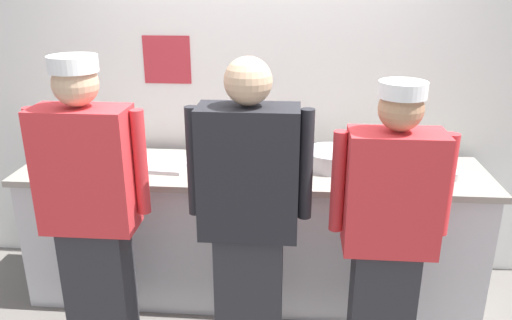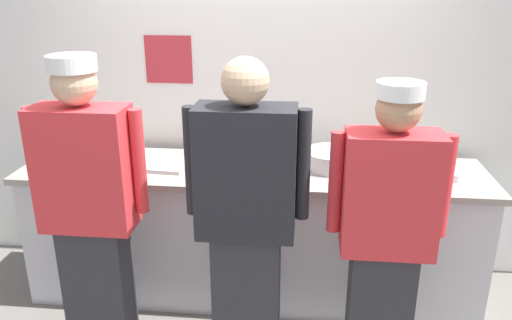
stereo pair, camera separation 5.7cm
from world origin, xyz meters
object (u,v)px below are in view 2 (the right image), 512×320
chefs_knife (277,165)px  plate_stack_front (404,166)px  chef_center (246,218)px  sheet_tray (149,163)px  ramekin_red_sauce (454,177)px  ramekin_green_sauce (83,150)px  chef_near_left (90,208)px  mixing_bowl_steel (332,159)px  deli_cup (99,154)px  chef_far_right (386,233)px  plate_stack_rear (223,155)px  squeeze_bottle_primary (446,159)px  squeeze_bottle_spare (94,144)px  squeeze_bottle_secondary (368,151)px

chefs_knife → plate_stack_front: bearing=-0.4°
chef_center → sheet_tray: bearing=135.0°
chef_center → ramekin_red_sauce: (1.19, 0.65, 0.02)m
chef_center → ramekin_green_sauce: chef_center is taller
chef_near_left → ramekin_red_sauce: chef_near_left is taller
chef_near_left → sheet_tray: (0.10, 0.71, -0.00)m
mixing_bowl_steel → ramekin_red_sauce: 0.74m
chef_center → deli_cup: 1.32m
chef_far_right → chefs_knife: (-0.60, 0.79, 0.05)m
ramekin_green_sauce → deli_cup: size_ratio=0.83×
chef_far_right → plate_stack_rear: bearing=138.8°
plate_stack_front → ramekin_green_sauce: 2.18m
chef_far_right → squeeze_bottle_primary: chef_far_right is taller
ramekin_green_sauce → chef_center: bearing=-35.8°
plate_stack_front → ramekin_red_sauce: bearing=-27.7°
chef_center → squeeze_bottle_spare: 1.44m
plate_stack_rear → chefs_knife: (0.37, -0.06, -0.04)m
chef_far_right → squeeze_bottle_secondary: size_ratio=8.19×
chef_center → chef_far_right: chef_center is taller
chef_far_right → chefs_knife: bearing=127.2°
squeeze_bottle_spare → chefs_knife: size_ratio=0.68×
chef_near_left → deli_cup: size_ratio=16.83×
squeeze_bottle_primary → squeeze_bottle_spare: bearing=177.8°
ramekin_red_sauce → chef_far_right: bearing=-127.2°
plate_stack_front → deli_cup: deli_cup is taller
squeeze_bottle_primary → chef_center: bearing=-146.6°
squeeze_bottle_primary → ramekin_red_sauce: (0.03, -0.12, -0.07)m
plate_stack_front → squeeze_bottle_primary: 0.26m
plate_stack_front → ramekin_green_sauce: size_ratio=2.87×
chef_far_right → squeeze_bottle_secondary: chef_far_right is taller
deli_cup → squeeze_bottle_primary: bearing=0.2°
plate_stack_rear → chef_far_right: bearing=-41.2°
plate_stack_front → chefs_knife: (-0.81, 0.01, -0.02)m
chef_far_right → chefs_knife: 0.99m
squeeze_bottle_secondary → deli_cup: size_ratio=1.94×
chef_far_right → sheet_tray: chef_far_right is taller
plate_stack_front → chef_center: bearing=-139.3°
chef_near_left → chef_far_right: 1.55m
chef_center → chefs_knife: 0.80m
mixing_bowl_steel → squeeze_bottle_spare: (-1.62, 0.06, 0.03)m
mixing_bowl_steel → squeeze_bottle_secondary: (0.23, 0.08, 0.04)m
plate_stack_rear → ramekin_green_sauce: (-1.00, 0.06, -0.02)m
squeeze_bottle_primary → deli_cup: size_ratio=1.94×
squeeze_bottle_secondary → mixing_bowl_steel: bearing=-160.9°
chef_near_left → plate_stack_front: (1.76, 0.76, 0.02)m
chef_near_left → mixing_bowl_steel: size_ratio=4.86×
chef_near_left → ramekin_red_sauce: size_ratio=21.03×
mixing_bowl_steel → chefs_knife: (-0.35, -0.00, -0.05)m
mixing_bowl_steel → sheet_tray: bearing=-177.0°
squeeze_bottle_secondary → ramekin_green_sauce: bearing=179.1°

